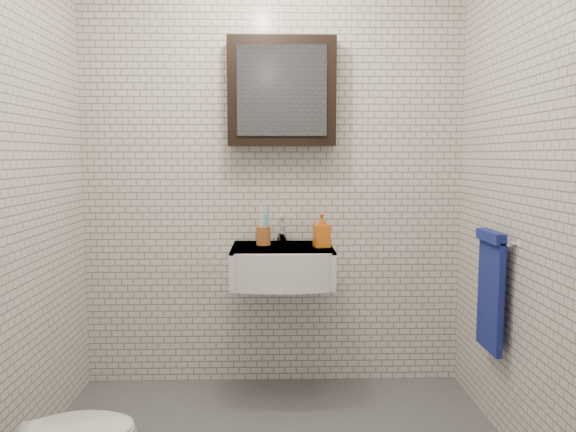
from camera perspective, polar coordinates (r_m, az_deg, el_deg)
The scene contains 7 objects.
room_shell at distance 2.26m, azimuth -1.61°, elevation 9.20°, with size 2.22×2.02×2.51m.
washbasin at distance 3.05m, azimuth -0.57°, elevation -4.99°, with size 0.55×0.50×0.20m.
faucet at distance 3.22m, azimuth -0.63°, elevation -1.50°, with size 0.06×0.20×0.15m.
mirror_cabinet at distance 3.21m, azimuth -0.64°, elevation 12.48°, with size 0.60×0.15×0.60m.
towel_rail at distance 2.88m, azimuth 19.90°, elevation -6.70°, with size 0.09×0.30×0.58m.
toothbrush_cup at distance 3.13m, azimuth -2.52°, elevation -1.92°, with size 0.11×0.11×0.22m.
soap_bottle at distance 3.06m, azimuth 3.45°, elevation -1.47°, with size 0.08×0.08×0.18m, color orange.
Camera 1 is at (0.01, -2.26, 1.35)m, focal length 35.00 mm.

